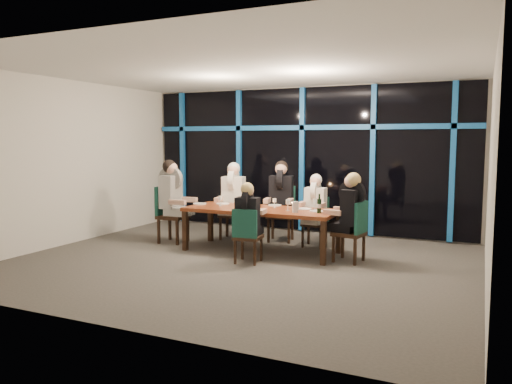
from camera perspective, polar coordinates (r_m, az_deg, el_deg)
room at (r=7.67m, az=-1.88°, el=6.83°), size 7.04×7.00×3.02m
window_wall at (r=10.38m, az=5.43°, el=3.97°), size 6.86×0.43×2.94m
dining_table at (r=8.49m, az=0.56°, el=-2.34°), size 2.60×1.00×0.75m
chair_far_left at (r=9.70m, az=-2.48°, el=-2.00°), size 0.53×0.53×1.01m
chair_far_mid at (r=9.50m, az=2.95°, el=-2.08°), size 0.56×0.56×1.04m
chair_far_right at (r=9.05m, az=6.87°, el=-3.05°), size 0.41×0.41×0.89m
chair_end_left at (r=9.45m, az=-9.94°, el=-2.15°), size 0.52×0.52×1.05m
chair_end_right at (r=7.93m, az=11.16°, el=-4.11°), size 0.51×0.51×0.96m
chair_near_mid at (r=7.71m, az=-1.07°, el=-4.71°), size 0.44×0.44×0.86m
diner_far_left at (r=9.57m, az=-2.66°, el=0.30°), size 0.54×0.66×0.98m
diner_far_mid at (r=9.37m, az=2.86°, el=0.32°), size 0.56×0.69×1.01m
diner_far_right at (r=8.93m, az=6.75°, el=-0.87°), size 0.44×0.55×0.87m
diner_end_left at (r=9.35m, az=-9.52°, el=0.34°), size 0.67×0.54×1.03m
diner_end_right at (r=7.91m, az=10.67°, el=-1.34°), size 0.63×0.52×0.94m
diner_near_mid at (r=7.72m, az=-0.89°, el=-2.11°), size 0.45×0.56×0.84m
plate_far_left at (r=9.07m, az=-3.81°, el=-1.34°), size 0.24×0.24×0.01m
plate_far_mid at (r=8.84m, az=2.16°, el=-1.51°), size 0.24×0.24×0.01m
plate_far_right at (r=8.41m, az=5.57°, el=-1.93°), size 0.24×0.24×0.01m
plate_end_left at (r=9.10m, az=-6.44°, el=-1.33°), size 0.24×0.24×0.01m
plate_end_right at (r=8.16m, az=6.99°, el=-2.19°), size 0.24×0.24×0.01m
plate_near_mid at (r=8.26m, az=0.41°, el=-2.04°), size 0.24×0.24×0.01m
wine_bottle at (r=8.00m, az=7.23°, el=-1.55°), size 0.07×0.07×0.31m
water_pitcher at (r=8.02m, az=4.50°, el=-1.72°), size 0.11×0.10×0.18m
tea_light at (r=8.35m, az=-0.30°, el=-1.90°), size 0.05×0.05×0.03m
wine_glass_a at (r=8.43m, az=-1.62°, el=-0.97°), size 0.07×0.07×0.19m
wine_glass_b at (r=8.55m, az=2.13°, el=-1.03°), size 0.06×0.06×0.16m
wine_glass_c at (r=8.22m, az=3.66°, el=-1.21°), size 0.07×0.07×0.18m
wine_glass_d at (r=8.84m, az=-4.10°, el=-0.74°), size 0.07×0.07×0.18m
wine_glass_e at (r=8.35m, az=6.77°, el=-1.12°), size 0.07×0.07×0.18m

